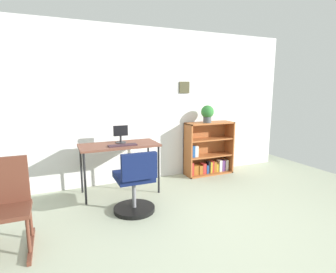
% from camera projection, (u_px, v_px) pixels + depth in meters
% --- Properties ---
extents(ground_plane, '(6.24, 6.24, 0.00)m').
position_uv_depth(ground_plane, '(223.00, 239.00, 2.77)').
color(ground_plane, '#A4AC92').
extents(wall_back, '(5.20, 0.12, 2.50)m').
position_uv_depth(wall_back, '(151.00, 106.00, 4.49)').
color(wall_back, silver).
rests_on(wall_back, ground_plane).
extents(desk, '(1.13, 0.54, 0.74)m').
position_uv_depth(desk, '(119.00, 148.00, 3.89)').
color(desk, brown).
rests_on(desk, ground_plane).
extents(monitor, '(0.21, 0.16, 0.26)m').
position_uv_depth(monitor, '(121.00, 134.00, 3.95)').
color(monitor, '#262628').
rests_on(monitor, desk).
extents(keyboard, '(0.40, 0.12, 0.02)m').
position_uv_depth(keyboard, '(123.00, 145.00, 3.76)').
color(keyboard, '#36222A').
rests_on(keyboard, desk).
extents(office_chair, '(0.52, 0.55, 0.81)m').
position_uv_depth(office_chair, '(135.00, 186.00, 3.29)').
color(office_chair, black).
rests_on(office_chair, ground_plane).
extents(rocking_chair, '(0.42, 0.64, 0.89)m').
position_uv_depth(rocking_chair, '(7.00, 204.00, 2.55)').
color(rocking_chair, brown).
rests_on(rocking_chair, ground_plane).
extents(bookshelf_low, '(0.88, 0.30, 0.94)m').
position_uv_depth(bookshelf_low, '(207.00, 152.00, 4.85)').
color(bookshelf_low, '#A2582B').
rests_on(bookshelf_low, ground_plane).
extents(potted_plant_on_shelf, '(0.22, 0.22, 0.30)m').
position_uv_depth(potted_plant_on_shelf, '(207.00, 113.00, 4.66)').
color(potted_plant_on_shelf, '#474C51').
rests_on(potted_plant_on_shelf, bookshelf_low).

